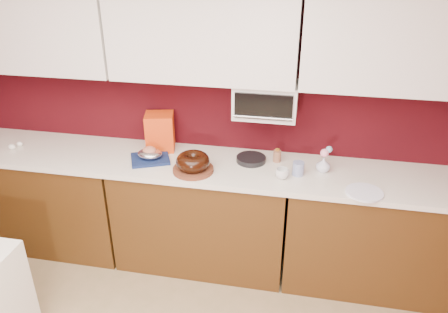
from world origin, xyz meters
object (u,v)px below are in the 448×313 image
object	(u,v)px
foil_ham_nest	(150,154)
flower_vase	(323,164)
coffee_mug	(282,173)
bundt_cake	(193,162)
pandoro_box	(160,132)
toaster_oven	(266,99)
blue_jar	(298,169)

from	to	relation	value
foil_ham_nest	flower_vase	distance (m)	1.29
coffee_mug	flower_vase	distance (m)	0.32
bundt_cake	pandoro_box	bearing A→B (deg)	137.45
pandoro_box	coffee_mug	xyz separation A→B (m)	(0.99, -0.30, -0.10)
toaster_oven	foil_ham_nest	size ratio (longest dim) A/B	2.42
toaster_oven	blue_jar	distance (m)	0.55
pandoro_box	flower_vase	distance (m)	1.28
bundt_cake	coffee_mug	size ratio (longest dim) A/B	2.70
bundt_cake	coffee_mug	world-z (taller)	bundt_cake
bundt_cake	blue_jar	xyz separation A→B (m)	(0.74, 0.10, -0.03)
foil_ham_nest	blue_jar	bearing A→B (deg)	-0.69
pandoro_box	bundt_cake	bearing A→B (deg)	-56.45
pandoro_box	foil_ham_nest	bearing A→B (deg)	-108.09
pandoro_box	coffee_mug	world-z (taller)	pandoro_box
flower_vase	toaster_oven	bearing A→B (deg)	164.08
bundt_cake	foil_ham_nest	world-z (taller)	bundt_cake
bundt_cake	foil_ham_nest	distance (m)	0.38
toaster_oven	pandoro_box	distance (m)	0.89
bundt_cake	coffee_mug	xyz separation A→B (m)	(0.64, 0.02, -0.03)
toaster_oven	blue_jar	xyz separation A→B (m)	(0.27, -0.21, -0.43)
pandoro_box	blue_jar	world-z (taller)	pandoro_box
toaster_oven	pandoro_box	bearing A→B (deg)	179.05
foil_ham_nest	blue_jar	xyz separation A→B (m)	(1.11, -0.01, -0.01)
blue_jar	flower_vase	world-z (taller)	flower_vase
toaster_oven	bundt_cake	bearing A→B (deg)	-146.91
foil_ham_nest	flower_vase	size ratio (longest dim) A/B	1.51
pandoro_box	blue_jar	distance (m)	1.12
coffee_mug	blue_jar	distance (m)	0.13
pandoro_box	coffee_mug	distance (m)	1.04
foil_ham_nest	pandoro_box	xyz separation A→B (m)	(0.02, 0.21, 0.09)
foil_ham_nest	coffee_mug	xyz separation A→B (m)	(1.00, -0.09, -0.01)
toaster_oven	bundt_cake	world-z (taller)	toaster_oven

